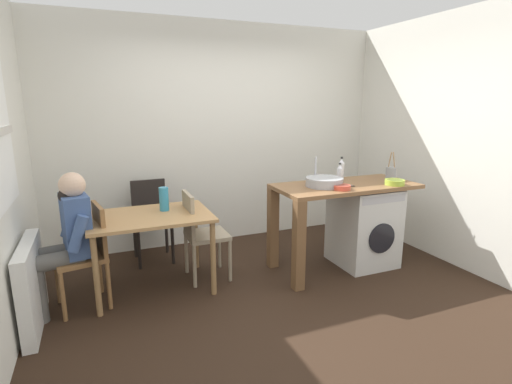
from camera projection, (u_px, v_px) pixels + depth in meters
name	position (u px, v px, depth m)	size (l,w,h in m)	color
ground_plane	(279.00, 296.00, 3.63)	(5.46, 5.46, 0.00)	black
wall_back	(220.00, 135.00, 4.90)	(4.60, 0.10, 2.70)	silver
wall_counter_side	(464.00, 142.00, 4.12)	(0.10, 3.80, 2.70)	silver
radiator	(31.00, 286.00, 3.07)	(0.10, 0.80, 0.70)	white
dining_table	(151.00, 225.00, 3.64)	(1.10, 0.76, 0.74)	tan
chair_person_seat	(89.00, 250.00, 3.39)	(0.47, 0.47, 0.90)	olive
chair_opposite	(200.00, 231.00, 3.89)	(0.40, 0.40, 0.90)	gray
chair_spare_by_wall	(151.00, 216.00, 4.41)	(0.41, 0.41, 0.90)	black
seated_person	(66.00, 235.00, 3.27)	(0.53, 0.54, 1.20)	#595651
kitchen_counter	(328.00, 201.00, 4.04)	(1.50, 0.68, 0.92)	brown
washing_machine	(363.00, 226.00, 4.29)	(0.60, 0.61, 0.86)	silver
sink_basin	(324.00, 182.00, 3.98)	(0.38, 0.38, 0.09)	#9EA0A5
tap	(315.00, 170.00, 4.12)	(0.02, 0.02, 0.28)	#B2B2B7
bottle_tall_green	(340.00, 173.00, 4.20)	(0.06, 0.06, 0.20)	silver
bottle_squat_brown	(341.00, 169.00, 4.34)	(0.06, 0.06, 0.25)	silver
mixing_bowl	(342.00, 187.00, 3.83)	(0.17, 0.17, 0.05)	#D84C38
utensil_crock	(391.00, 173.00, 4.35)	(0.11, 0.11, 0.30)	gray
colander	(395.00, 182.00, 4.05)	(0.20, 0.20, 0.06)	#A8C63D
vase	(164.00, 199.00, 3.74)	(0.09, 0.09, 0.23)	teal
scissors	(347.00, 186.00, 3.97)	(0.15, 0.06, 0.01)	#B2B2B7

